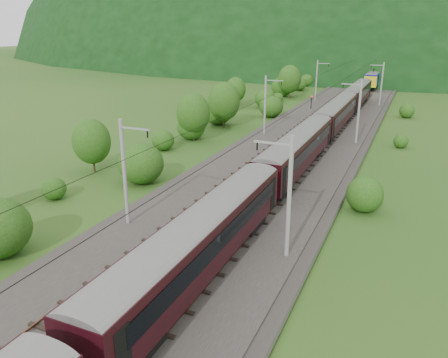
% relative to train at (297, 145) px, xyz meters
% --- Properties ---
extents(ground, '(600.00, 600.00, 0.00)m').
position_rel_train_xyz_m(ground, '(-2.40, -16.44, -3.35)').
color(ground, '#255119').
rests_on(ground, ground).
extents(railbed, '(14.00, 220.00, 0.30)m').
position_rel_train_xyz_m(railbed, '(-2.40, -6.44, -3.20)').
color(railbed, '#38332D').
rests_on(railbed, ground).
extents(track_left, '(2.40, 220.00, 0.27)m').
position_rel_train_xyz_m(track_left, '(-4.80, -6.44, -2.98)').
color(track_left, brown).
rests_on(track_left, railbed).
extents(track_right, '(2.40, 220.00, 0.27)m').
position_rel_train_xyz_m(track_right, '(-0.00, -6.44, -2.98)').
color(track_right, brown).
rests_on(track_right, railbed).
extents(catenary_left, '(2.54, 192.28, 8.00)m').
position_rel_train_xyz_m(catenary_left, '(-8.52, 15.56, 1.15)').
color(catenary_left, gray).
rests_on(catenary_left, railbed).
extents(catenary_right, '(2.54, 192.28, 8.00)m').
position_rel_train_xyz_m(catenary_right, '(3.72, 15.56, 1.15)').
color(catenary_right, gray).
rests_on(catenary_right, railbed).
extents(overhead_wires, '(4.83, 198.00, 0.03)m').
position_rel_train_xyz_m(overhead_wires, '(-2.40, -6.44, 3.75)').
color(overhead_wires, black).
rests_on(overhead_wires, ground).
extents(mountain_main, '(504.00, 360.00, 244.00)m').
position_rel_train_xyz_m(mountain_main, '(-2.40, 243.56, -3.35)').
color(mountain_main, black).
rests_on(mountain_main, ground).
extents(mountain_ridge, '(336.00, 280.00, 132.00)m').
position_rel_train_xyz_m(mountain_ridge, '(-122.40, 283.56, -3.35)').
color(mountain_ridge, black).
rests_on(mountain_ridge, ground).
extents(train, '(2.80, 156.68, 4.87)m').
position_rel_train_xyz_m(train, '(0.00, 0.00, 0.00)').
color(train, black).
rests_on(train, ground).
extents(hazard_post_near, '(0.14, 0.14, 1.32)m').
position_rel_train_xyz_m(hazard_post_near, '(-2.91, 17.34, -2.39)').
color(hazard_post_near, red).
rests_on(hazard_post_near, railbed).
extents(hazard_post_far, '(0.16, 0.16, 1.53)m').
position_rel_train_xyz_m(hazard_post_far, '(-1.93, 20.71, -2.29)').
color(hazard_post_far, red).
rests_on(hazard_post_far, railbed).
extents(signal, '(0.26, 0.26, 2.33)m').
position_rel_train_xyz_m(signal, '(-7.30, 38.24, -1.68)').
color(signal, black).
rests_on(signal, railbed).
extents(vegetation_left, '(13.46, 147.86, 6.99)m').
position_rel_train_xyz_m(vegetation_left, '(-16.29, 4.85, -0.66)').
color(vegetation_left, '#1D4A13').
rests_on(vegetation_left, ground).
extents(vegetation_right, '(6.96, 96.66, 2.70)m').
position_rel_train_xyz_m(vegetation_right, '(8.48, 0.46, -2.22)').
color(vegetation_right, '#1D4A13').
rests_on(vegetation_right, ground).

